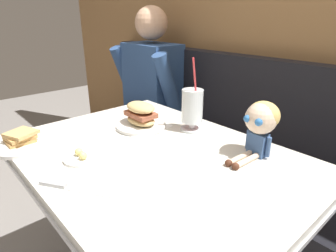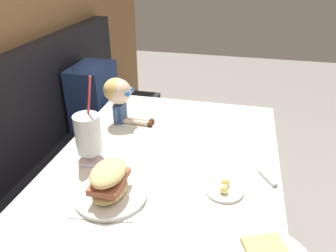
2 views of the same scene
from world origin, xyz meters
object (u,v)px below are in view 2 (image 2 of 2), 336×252
Objects in this scene: backpack at (94,94)px; seated_doll at (119,94)px; sandwich_plate at (110,185)px; butter_knife at (262,173)px; butter_saucer at (224,189)px; milkshake_glass at (88,136)px.

seated_doll is at bearing -142.69° from backpack.
sandwich_plate reaches higher than backpack.
backpack is at bearing 27.58° from sandwich_plate.
sandwich_plate is at bearing -162.99° from seated_doll.
butter_knife is 0.67m from seated_doll.
butter_knife is at bearing -43.80° from butter_saucer.
backpack reaches higher than butter_saucer.
seated_doll is 0.54× the size of backpack.
sandwich_plate is 1.08× the size of butter_knife.
butter_knife is 0.95× the size of seated_doll.
butter_saucer is 0.63m from seated_doll.
seated_doll reaches higher than butter_knife.
milkshake_glass is 2.63× the size of butter_saucer.
sandwich_plate is 0.52m from seated_doll.
sandwich_plate is at bearing 107.49° from butter_saucer.
butter_knife is at bearing -84.65° from milkshake_glass.
butter_knife is at bearing -126.84° from backpack.
milkshake_glass is at bearing -179.02° from seated_doll.
milkshake_glass reaches higher than butter_saucer.
milkshake_glass is 1.40× the size of sandwich_plate.
seated_doll is (0.26, 0.60, 0.12)m from butter_knife.
butter_saucer is at bearing 136.20° from butter_knife.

